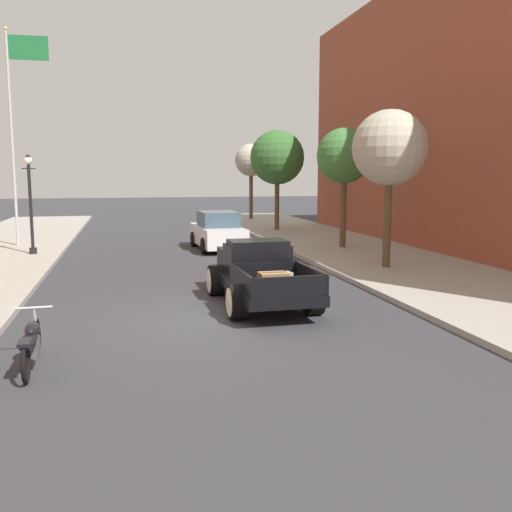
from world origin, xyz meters
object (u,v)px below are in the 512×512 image
(hotrod_truck_black, at_px, (258,273))
(street_tree_nearest, at_px, (390,149))
(car_background_white, at_px, (218,232))
(street_tree_third, at_px, (277,158))
(flagpole, at_px, (16,114))
(street_tree_second, at_px, (344,157))
(street_lamp_far, at_px, (30,196))
(motorcycle_parked, at_px, (31,343))
(street_tree_farthest, at_px, (251,161))

(hotrod_truck_black, relative_size, street_tree_nearest, 0.96)
(car_background_white, relative_size, street_tree_third, 0.80)
(flagpole, xyz_separation_m, street_tree_second, (13.39, -3.77, -1.81))
(flagpole, height_order, street_tree_third, flagpole)
(street_lamp_far, xyz_separation_m, street_tree_third, (11.81, 7.43, 1.75))
(car_background_white, bearing_deg, street_tree_nearest, -56.18)
(hotrod_truck_black, relative_size, street_tree_second, 1.00)
(street_tree_third, bearing_deg, street_tree_nearest, -89.12)
(flagpole, bearing_deg, street_tree_nearest, -35.22)
(street_lamp_far, xyz_separation_m, street_tree_second, (12.54, -0.70, 1.57))
(motorcycle_parked, bearing_deg, street_tree_second, 50.81)
(street_tree_second, height_order, street_tree_farthest, street_tree_farthest)
(car_background_white, distance_m, flagpole, 9.91)
(flagpole, relative_size, street_tree_third, 1.67)
(motorcycle_parked, relative_size, street_tree_second, 0.42)
(car_background_white, relative_size, street_lamp_far, 1.14)
(motorcycle_parked, xyz_separation_m, street_tree_second, (10.56, 12.96, 3.51))
(street_tree_farthest, bearing_deg, street_tree_third, -92.39)
(flagpole, xyz_separation_m, street_tree_farthest, (13.00, 12.72, -1.60))
(street_tree_nearest, xyz_separation_m, street_tree_second, (0.53, 5.31, -0.09))
(street_lamp_far, bearing_deg, car_background_white, 6.58)
(car_background_white, xyz_separation_m, street_lamp_far, (-7.42, -0.86, 1.62))
(hotrod_truck_black, xyz_separation_m, motorcycle_parked, (-4.81, -4.06, -0.31))
(flagpole, height_order, street_tree_farthest, flagpole)
(hotrod_truck_black, relative_size, motorcycle_parked, 2.35)
(street_tree_second, xyz_separation_m, street_tree_third, (-0.74, 8.12, 0.18))
(hotrod_truck_black, distance_m, car_background_white, 10.47)
(hotrod_truck_black, xyz_separation_m, street_lamp_far, (-6.79, 9.59, 1.63))
(hotrod_truck_black, relative_size, street_lamp_far, 1.29)
(street_lamp_far, distance_m, street_tree_nearest, 13.54)
(street_lamp_far, height_order, street_tree_nearest, street_tree_nearest)
(street_tree_farthest, bearing_deg, street_tree_nearest, -90.38)
(hotrod_truck_black, height_order, car_background_white, car_background_white)
(street_lamp_far, distance_m, flagpole, 4.65)
(car_background_white, bearing_deg, motorcycle_parked, -110.55)
(motorcycle_parked, height_order, car_background_white, car_background_white)
(motorcycle_parked, relative_size, car_background_white, 0.48)
(street_tree_second, bearing_deg, car_background_white, 163.17)
(street_lamp_far, bearing_deg, street_tree_farthest, 52.41)
(motorcycle_parked, distance_m, street_tree_second, 17.08)
(hotrod_truck_black, distance_m, street_tree_third, 18.06)
(street_tree_second, bearing_deg, street_tree_farthest, 91.34)
(motorcycle_parked, bearing_deg, street_tree_nearest, 37.30)
(street_tree_nearest, distance_m, street_tree_farthest, 21.80)
(motorcycle_parked, bearing_deg, street_lamp_far, 98.25)
(hotrod_truck_black, relative_size, street_tree_farthest, 0.96)
(hotrod_truck_black, xyz_separation_m, street_tree_second, (5.75, 8.90, 3.20))
(street_tree_nearest, distance_m, street_tree_second, 5.34)
(street_tree_nearest, bearing_deg, hotrod_truck_black, -145.53)
(street_tree_second, relative_size, street_tree_third, 0.91)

